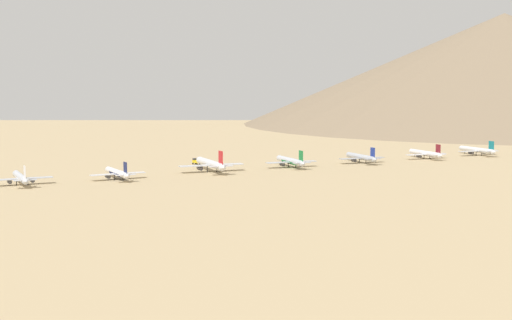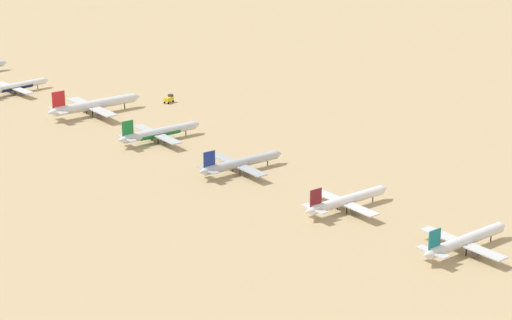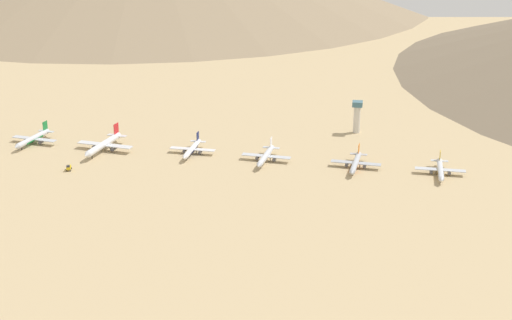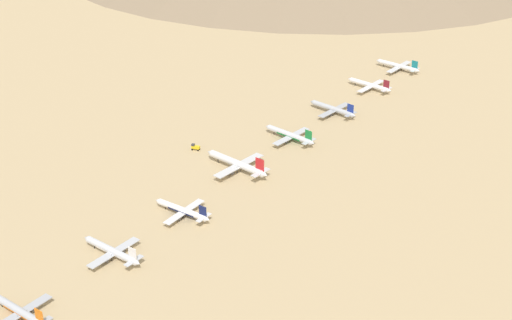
{
  "view_description": "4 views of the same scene",
  "coord_description": "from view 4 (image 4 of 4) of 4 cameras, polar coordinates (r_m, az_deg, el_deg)",
  "views": [
    {
      "loc": [
        -369.64,
        193.7,
        52.56
      ],
      "look_at": [
        0.77,
        -32.78,
        5.46
      ],
      "focal_mm": 50.43,
      "sensor_mm": 36.0,
      "label": 1
    },
    {
      "loc": [
        -263.19,
        -361.1,
        126.6
      ],
      "look_at": [
        -4.18,
        -113.56,
        5.46
      ],
      "focal_mm": 69.35,
      "sensor_mm": 36.0,
      "label": 2
    },
    {
      "loc": [
        449.3,
        170.65,
        166.33
      ],
      "look_at": [
        17.55,
        101.58,
        4.95
      ],
      "focal_mm": 52.43,
      "sensor_mm": 36.0,
      "label": 3
    },
    {
      "loc": [
        -221.94,
        338.32,
        218.05
      ],
      "look_at": [
        -5.7,
        -9.66,
        6.65
      ],
      "focal_mm": 54.26,
      "sensor_mm": 36.0,
      "label": 4
    }
  ],
  "objects": [
    {
      "name": "ground_plane",
      "position": [
        459.63,
        -1.24,
        -1.03
      ],
      "size": [
        2582.37,
        2582.37,
        0.0
      ],
      "primitive_type": "plane",
      "color": "tan"
    },
    {
      "name": "parked_jet_0",
      "position": [
        626.46,
        10.43,
        6.84
      ],
      "size": [
        39.4,
        32.15,
        11.37
      ],
      "color": "silver",
      "rests_on": "ground"
    },
    {
      "name": "parked_jet_1",
      "position": [
        584.65,
        8.39,
        5.49
      ],
      "size": [
        38.29,
        31.29,
        11.06
      ],
      "color": "white",
      "rests_on": "ground"
    },
    {
      "name": "parked_jet_2",
      "position": [
        539.83,
        5.71,
        3.77
      ],
      "size": [
        39.11,
        32.0,
        11.32
      ],
      "color": "#B2B7C1",
      "rests_on": "ground"
    },
    {
      "name": "parked_jet_3",
      "position": [
        498.97,
        2.52,
        1.85
      ],
      "size": [
        40.47,
        33.1,
        11.71
      ],
      "color": "silver",
      "rests_on": "ground"
    },
    {
      "name": "parked_jet_4",
      "position": [
        461.08,
        -1.37,
        -0.28
      ],
      "size": [
        48.01,
        39.24,
        13.87
      ],
      "color": "silver",
      "rests_on": "ground"
    },
    {
      "name": "parked_jet_5",
      "position": [
        417.98,
        -5.43,
        -3.71
      ],
      "size": [
        37.5,
        30.44,
        10.82
      ],
      "color": "white",
      "rests_on": "ground"
    },
    {
      "name": "parked_jet_6",
      "position": [
        389.56,
        -10.56,
        -6.61
      ],
      "size": [
        39.38,
        32.06,
        11.35
      ],
      "color": "silver",
      "rests_on": "ground"
    },
    {
      "name": "parked_jet_7",
      "position": [
        360.59,
        -17.05,
        -10.6
      ],
      "size": [
        38.73,
        31.52,
        11.16
      ],
      "color": "#B2B7C1",
      "rests_on": "ground"
    },
    {
      "name": "service_truck",
      "position": [
        488.55,
        -4.5,
        0.97
      ],
      "size": [
        5.61,
        3.81,
        3.9
      ],
      "color": "yellow",
      "rests_on": "ground"
    }
  ]
}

